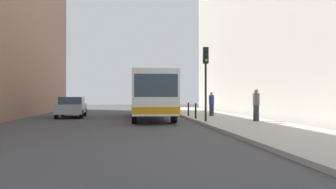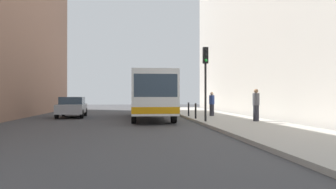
{
  "view_description": "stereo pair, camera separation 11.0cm",
  "coord_description": "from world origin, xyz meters",
  "views": [
    {
      "loc": [
        -0.71,
        -18.8,
        1.54
      ],
      "look_at": [
        1.78,
        1.08,
        1.64
      ],
      "focal_mm": 34.06,
      "sensor_mm": 36.0,
      "label": 1
    },
    {
      "loc": [
        -0.6,
        -18.81,
        1.54
      ],
      "look_at": [
        1.78,
        1.08,
        1.64
      ],
      "focal_mm": 34.06,
      "sensor_mm": 36.0,
      "label": 2
    }
  ],
  "objects": [
    {
      "name": "traffic_light",
      "position": [
        3.55,
        -1.6,
        3.01
      ],
      "size": [
        0.28,
        0.33,
        4.1
      ],
      "color": "black",
      "rests_on": "sidewalk"
    },
    {
      "name": "ground_plane",
      "position": [
        0.0,
        0.0,
        0.0
      ],
      "size": [
        80.0,
        80.0,
        0.0
      ],
      "primitive_type": "plane",
      "color": "#424244"
    },
    {
      "name": "bollard_near",
      "position": [
        3.45,
        0.6,
        0.62
      ],
      "size": [
        0.11,
        0.11,
        0.95
      ],
      "primitive_type": "cylinder",
      "color": "black",
      "rests_on": "sidewalk"
    },
    {
      "name": "bollard_mid",
      "position": [
        3.45,
        3.0,
        0.62
      ],
      "size": [
        0.11,
        0.11,
        0.95
      ],
      "primitive_type": "cylinder",
      "color": "black",
      "rests_on": "sidewalk"
    },
    {
      "name": "building_right",
      "position": [
        11.5,
        4.0,
        7.69
      ],
      "size": [
        7.0,
        32.0,
        15.37
      ],
      "primitive_type": "cube",
      "color": "#BCB7AD",
      "rests_on": "ground"
    },
    {
      "name": "bus",
      "position": [
        0.81,
        3.18,
        1.73
      ],
      "size": [
        2.69,
        11.06,
        3.0
      ],
      "rotation": [
        0.0,
        0.0,
        3.13
      ],
      "color": "white",
      "rests_on": "ground"
    },
    {
      "name": "car_beside_bus",
      "position": [
        -4.8,
        5.1,
        0.78
      ],
      "size": [
        2.05,
        4.49,
        1.48
      ],
      "rotation": [
        0.0,
        0.0,
        3.2
      ],
      "color": "#A5A8AD",
      "rests_on": "ground"
    },
    {
      "name": "pedestrian_mid_sidewalk",
      "position": [
        5.13,
        3.09,
        0.98
      ],
      "size": [
        0.38,
        0.38,
        1.68
      ],
      "rotation": [
        0.0,
        0.0,
        2.1
      ],
      "color": "#26262D",
      "rests_on": "sidewalk"
    },
    {
      "name": "sidewalk",
      "position": [
        5.4,
        0.0,
        0.07
      ],
      "size": [
        4.4,
        40.0,
        0.15
      ],
      "primitive_type": "cube",
      "color": "#ADA89E",
      "rests_on": "ground"
    },
    {
      "name": "pedestrian_near_signal",
      "position": [
        6.37,
        -1.82,
        1.05
      ],
      "size": [
        0.38,
        0.38,
        1.8
      ],
      "rotation": [
        0.0,
        0.0,
        6.0
      ],
      "color": "#26262D",
      "rests_on": "sidewalk"
    }
  ]
}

